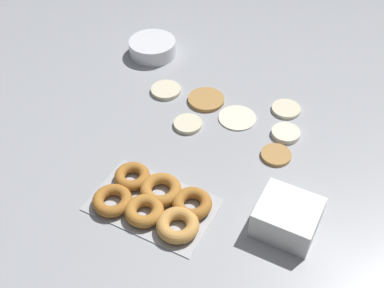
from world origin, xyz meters
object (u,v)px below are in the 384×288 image
at_px(pancake_1, 276,155).
at_px(batter_bowl, 152,48).
at_px(pancake_3, 206,100).
at_px(pancake_4, 166,90).
at_px(pancake_6, 286,133).
at_px(donut_tray, 154,202).
at_px(pancake_0, 237,117).
at_px(container_stack, 287,217).
at_px(pancake_5, 188,124).
at_px(pancake_2, 286,109).

distance_m(pancake_1, batter_bowl, 0.65).
xyz_separation_m(pancake_3, pancake_4, (-0.14, -0.02, 0.00)).
xyz_separation_m(pancake_6, donut_tray, (-0.21, -0.41, 0.01)).
distance_m(pancake_0, pancake_1, 0.19).
distance_m(pancake_3, container_stack, 0.53).
height_order(pancake_0, pancake_1, same).
relative_size(batter_bowl, container_stack, 1.14).
bearing_deg(container_stack, donut_tray, -163.69).
bearing_deg(pancake_1, pancake_4, 165.10).
distance_m(pancake_4, donut_tray, 0.48).
bearing_deg(pancake_6, pancake_0, 179.02).
bearing_deg(batter_bowl, pancake_1, -26.08).
height_order(pancake_3, donut_tray, donut_tray).
relative_size(pancake_0, container_stack, 0.80).
bearing_deg(pancake_0, pancake_6, -0.98).
relative_size(pancake_3, donut_tray, 0.37).
distance_m(pancake_1, pancake_6, 0.10).
bearing_deg(pancake_5, donut_tray, -77.68).
xyz_separation_m(pancake_0, pancake_4, (-0.26, 0.01, 0.00)).
bearing_deg(batter_bowl, pancake_2, -8.23).
distance_m(pancake_5, donut_tray, 0.32).
bearing_deg(donut_tray, container_stack, 16.31).
relative_size(pancake_1, pancake_6, 1.02).
bearing_deg(pancake_6, batter_bowl, 162.00).
relative_size(pancake_6, container_stack, 0.58).
xyz_separation_m(pancake_2, pancake_4, (-0.39, -0.09, 0.00)).
relative_size(pancake_2, pancake_4, 0.92).
bearing_deg(pancake_6, container_stack, -70.67).
relative_size(pancake_1, pancake_2, 0.96).
distance_m(pancake_2, pancake_6, 0.12).
distance_m(pancake_3, donut_tray, 0.46).
distance_m(pancake_0, pancake_6, 0.16).
bearing_deg(pancake_5, pancake_6, 19.19).
relative_size(pancake_1, pancake_4, 0.88).
bearing_deg(pancake_5, pancake_0, 39.57).
distance_m(pancake_0, pancake_3, 0.13).
xyz_separation_m(pancake_2, pancake_6, (0.04, -0.11, 0.00)).
height_order(pancake_0, donut_tray, donut_tray).
xyz_separation_m(pancake_2, donut_tray, (-0.17, -0.52, 0.01)).
bearing_deg(pancake_5, pancake_2, 40.36).
height_order(pancake_0, batter_bowl, batter_bowl).
relative_size(pancake_0, pancake_5, 1.36).
bearing_deg(container_stack, pancake_5, 150.46).
bearing_deg(pancake_0, pancake_2, 41.14).
height_order(pancake_1, donut_tray, donut_tray).
bearing_deg(pancake_4, pancake_2, 13.42).
height_order(pancake_2, donut_tray, donut_tray).
bearing_deg(pancake_0, batter_bowl, 156.12).
bearing_deg(pancake_5, pancake_3, 91.16).
xyz_separation_m(batter_bowl, container_stack, (0.69, -0.51, 0.01)).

